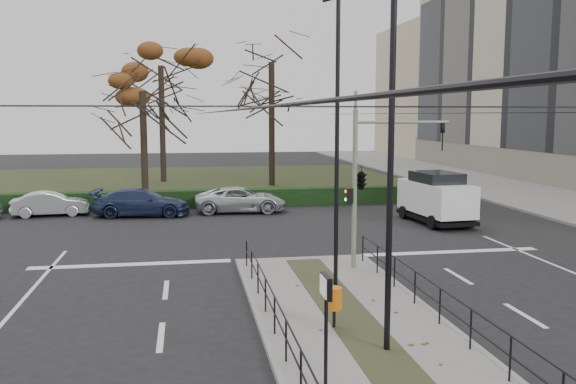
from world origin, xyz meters
name	(u,v)px	position (x,y,z in m)	size (l,w,h in m)	color
ground	(333,302)	(0.00, 0.00, 0.00)	(140.00, 140.00, 0.00)	black
median_island	(358,330)	(0.00, -2.50, 0.07)	(4.40, 15.00, 0.14)	slate
sidewalk_east	(512,191)	(18.00, 22.00, 0.07)	(8.00, 90.00, 0.14)	slate
park	(161,182)	(-6.00, 32.00, 0.05)	(38.00, 26.00, 0.10)	#242D16
hedge	(151,200)	(-6.00, 18.60, 0.50)	(38.00, 1.00, 1.00)	black
median_railing	(359,295)	(0.00, -2.60, 0.98)	(4.14, 13.24, 0.92)	black
catenary	(321,176)	(0.00, 1.62, 3.42)	(20.00, 34.00, 6.00)	black
traffic_light	(364,177)	(1.81, 3.22, 3.21)	(3.59, 2.04, 5.28)	gray
litter_bin	(334,299)	(-0.57, -2.43, 0.85)	(0.39, 0.39, 1.00)	black
info_panel	(326,299)	(-1.51, -5.52, 1.84)	(0.12, 0.56, 2.16)	black
streetlamp_median_near	(392,137)	(0.25, -3.99, 4.79)	(0.76, 0.16, 9.14)	black
streetlamp_median_far	(338,139)	(0.38, 1.18, 4.54)	(0.72, 0.15, 8.66)	black
parked_car_second	(50,204)	(-11.06, 16.88, 0.63)	(1.34, 3.85, 1.27)	#B4B6BC
parked_car_third	(141,202)	(-6.35, 16.03, 0.72)	(2.02, 4.96, 1.44)	#202A4A
parked_car_fourth	(241,200)	(-1.12, 16.46, 0.68)	(2.26, 4.90, 1.36)	#B4B6BC
white_van	(436,197)	(7.96, 11.51, 1.30)	(2.49, 4.88, 2.50)	white
rust_tree	(161,66)	(-5.75, 31.96, 8.97)	(7.80, 7.80, 11.69)	black
bare_tree_center	(272,71)	(2.23, 28.06, 8.38)	(6.27, 6.27, 11.87)	black
bare_tree_near	(143,99)	(-6.63, 23.60, 6.25)	(6.83, 6.83, 8.82)	black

